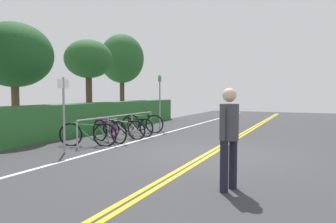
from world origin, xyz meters
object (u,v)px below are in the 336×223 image
at_px(sign_post_far, 160,97).
at_px(bicycle_2, 124,129).
at_px(pedestrian, 229,132).
at_px(tree_extra, 122,59).
at_px(sign_post_near, 64,107).
at_px(tree_far_right, 89,60).
at_px(tree_mid, 14,55).
at_px(bicycle_3, 137,126).
at_px(bicycle_0, 88,134).
at_px(bike_rack, 121,121).
at_px(bicycle_1, 109,131).
at_px(bicycle_4, 143,123).

bearing_deg(sign_post_far, bicycle_2, 178.97).
distance_m(pedestrian, tree_extra, 14.27).
xyz_separation_m(bicycle_2, sign_post_near, (-3.01, -0.02, 0.92)).
bearing_deg(tree_far_right, tree_mid, 178.88).
height_order(bicycle_2, tree_far_right, tree_far_right).
bearing_deg(bicycle_3, sign_post_near, -179.54).
bearing_deg(tree_mid, bicycle_3, -55.93).
relative_size(bicycle_0, pedestrian, 1.01).
bearing_deg(tree_extra, sign_post_far, -129.67).
relative_size(bicycle_2, sign_post_near, 0.85).
height_order(bicycle_3, sign_post_near, sign_post_near).
relative_size(bicycle_0, tree_far_right, 0.42).
height_order(bike_rack, bicycle_0, bike_rack).
distance_m(bicycle_0, bicycle_1, 0.95).
bearing_deg(pedestrian, bike_rack, 48.55).
bearing_deg(bicycle_4, bicycle_2, -172.75).
bearing_deg(bicycle_3, bike_rack, 171.20).
xyz_separation_m(pedestrian, sign_post_far, (7.27, 4.85, 0.45)).
bearing_deg(sign_post_far, bicycle_1, 179.11).
relative_size(bicycle_0, tree_extra, 0.34).
bearing_deg(bicycle_1, tree_far_right, 45.97).
height_order(bicycle_1, bicycle_3, bicycle_1).
bearing_deg(tree_mid, tree_far_right, -1.12).
bearing_deg(bicycle_2, tree_extra, 33.15).
relative_size(bike_rack, bicycle_4, 2.65).
height_order(pedestrian, tree_far_right, tree_far_right).
height_order(bicycle_4, tree_far_right, tree_far_right).
height_order(bike_rack, bicycle_1, bike_rack).
height_order(bike_rack, bicycle_3, bike_rack).
bearing_deg(bicycle_1, bike_rack, 8.76).
bearing_deg(bike_rack, tree_mid, 114.02).
bearing_deg(tree_mid, pedestrian, -108.82).
bearing_deg(bicycle_1, sign_post_far, -0.89).
relative_size(bike_rack, bicycle_2, 2.68).
relative_size(bicycle_3, sign_post_far, 0.71).
bearing_deg(sign_post_far, bicycle_4, 164.95).
bearing_deg(sign_post_near, tree_extra, 23.97).
relative_size(pedestrian, tree_extra, 0.34).
xyz_separation_m(bicycle_2, tree_mid, (-1.51, 3.63, 2.65)).
relative_size(bike_rack, sign_post_near, 2.28).
relative_size(bike_rack, tree_mid, 1.14).
bearing_deg(bicycle_1, bicycle_0, 172.44).
xyz_separation_m(sign_post_near, tree_far_right, (5.55, 3.57, 1.94)).
relative_size(bike_rack, bicycle_3, 2.76).
height_order(bicycle_1, bicycle_4, same).
relative_size(bicycle_1, tree_mid, 0.41).
bearing_deg(bicycle_4, pedestrian, -140.53).
relative_size(tree_mid, tree_extra, 0.82).
relative_size(bicycle_0, tree_mid, 0.42).
distance_m(tree_far_right, tree_extra, 3.85).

